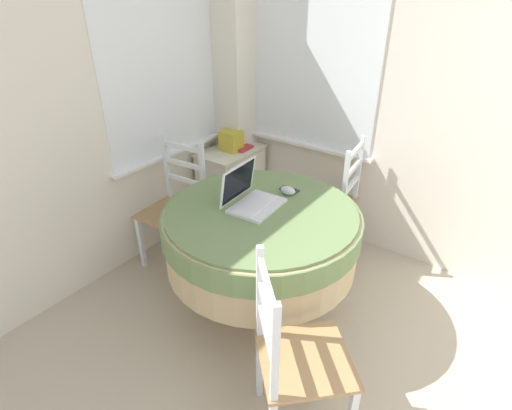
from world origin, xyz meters
TOP-DOWN VIEW (x-y plane):
  - corner_room_shell at (1.06, 2.06)m, footprint 4.10×5.15m
  - round_dining_table at (0.65, 2.11)m, footprint 1.23×1.23m
  - laptop at (0.66, 2.20)m, footprint 0.36×0.30m
  - computer_mouse at (0.92, 2.09)m, footprint 0.07×0.10m
  - cell_phone at (0.97, 2.11)m, footprint 0.06×0.12m
  - dining_chair_near_back_window at (0.72, 2.97)m, footprint 0.45×0.44m
  - dining_chair_near_right_window at (1.51, 2.05)m, footprint 0.46×0.47m
  - dining_chair_camera_near at (0.06, 1.50)m, footprint 0.59×0.59m
  - corner_cabinet at (1.51, 3.06)m, footprint 0.60×0.40m
  - storage_box at (1.51, 3.06)m, footprint 0.16×0.17m
  - book_on_cabinet at (1.58, 3.06)m, footprint 0.18×0.26m

SIDE VIEW (x-z plane):
  - corner_cabinet at x=1.51m, z-range 0.00..0.68m
  - dining_chair_near_back_window at x=0.72m, z-range -0.03..0.96m
  - dining_chair_near_right_window at x=1.51m, z-range -0.03..0.96m
  - dining_chair_camera_near at x=0.06m, z-range -0.03..0.96m
  - round_dining_table at x=0.65m, z-range 0.22..1.00m
  - book_on_cabinet at x=1.58m, z-range 0.68..0.70m
  - storage_box at x=1.51m, z-range 0.68..0.85m
  - cell_phone at x=0.97m, z-range 0.78..0.79m
  - computer_mouse at x=0.92m, z-range 0.78..0.83m
  - laptop at x=0.66m, z-range 0.71..0.96m
  - corner_room_shell at x=1.06m, z-range 0.00..2.55m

